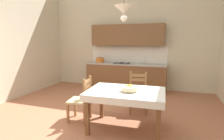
{
  "coord_description": "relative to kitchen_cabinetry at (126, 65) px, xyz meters",
  "views": [
    {
      "loc": [
        1.44,
        -3.02,
        1.65
      ],
      "look_at": [
        0.16,
        0.83,
        1.0
      ],
      "focal_mm": 28.91,
      "sensor_mm": 36.0,
      "label": 1
    }
  ],
  "objects": [
    {
      "name": "ground_plane",
      "position": [
        0.04,
        -2.93,
        -0.91
      ],
      "size": [
        6.22,
        6.99,
        0.1
      ],
      "primitive_type": "cube",
      "color": "#AD6B4C"
    },
    {
      "name": "pendant_lamp",
      "position": [
        0.69,
        -2.94,
        1.3
      ],
      "size": [
        0.32,
        0.32,
        0.8
      ],
      "color": "black"
    },
    {
      "name": "dining_chair_tv_side",
      "position": [
        -0.26,
        -2.75,
        -0.41
      ],
      "size": [
        0.47,
        0.47,
        0.93
      ],
      "color": "#D1BC89",
      "rests_on": "ground_plane"
    },
    {
      "name": "kitchen_cabinetry",
      "position": [
        0.0,
        0.0,
        0.0
      ],
      "size": [
        2.71,
        0.63,
        2.2
      ],
      "color": "brown",
      "rests_on": "ground_plane"
    },
    {
      "name": "fruit_bowl",
      "position": [
        0.78,
        -2.87,
        -0.04
      ],
      "size": [
        0.3,
        0.3,
        0.12
      ],
      "color": "beige",
      "rests_on": "dining_table"
    },
    {
      "name": "wall_back",
      "position": [
        0.04,
        0.33,
        1.23
      ],
      "size": [
        6.22,
        0.12,
        4.17
      ],
      "primitive_type": "cube",
      "color": "beige",
      "rests_on": "ground_plane"
    },
    {
      "name": "dining_table",
      "position": [
        0.71,
        -2.83,
        -0.23
      ],
      "size": [
        1.44,
        1.01,
        0.75
      ],
      "color": "brown",
      "rests_on": "ground_plane"
    },
    {
      "name": "dining_chair_kitchen_side",
      "position": [
        0.77,
        -1.9,
        -0.41
      ],
      "size": [
        0.5,
        0.5,
        0.93
      ],
      "color": "#D1BC89",
      "rests_on": "ground_plane"
    }
  ]
}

